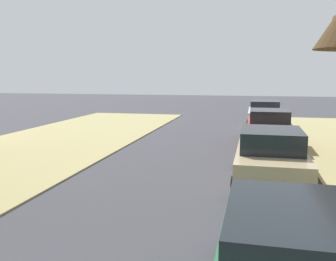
# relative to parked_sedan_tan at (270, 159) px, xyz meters

# --- Properties ---
(parked_sedan_tan) EXTENTS (1.97, 4.42, 1.57)m
(parked_sedan_tan) POSITION_rel_parked_sedan_tan_xyz_m (0.00, 0.00, 0.00)
(parked_sedan_tan) COLOR tan
(parked_sedan_tan) RESTS_ON ground
(parked_sedan_red) EXTENTS (1.97, 4.42, 1.57)m
(parked_sedan_red) POSITION_rel_parked_sedan_tan_xyz_m (0.21, 6.04, 0.00)
(parked_sedan_red) COLOR red
(parked_sedan_red) RESTS_ON ground
(parked_sedan_white) EXTENTS (1.97, 4.42, 1.57)m
(parked_sedan_white) POSITION_rel_parked_sedan_tan_xyz_m (0.20, 12.06, 0.00)
(parked_sedan_white) COLOR white
(parked_sedan_white) RESTS_ON ground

